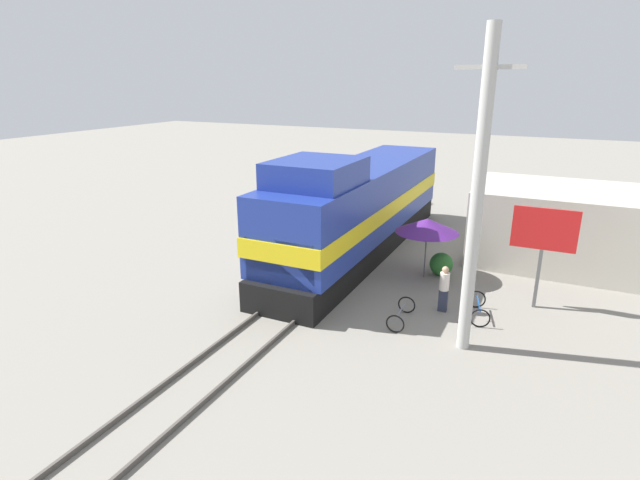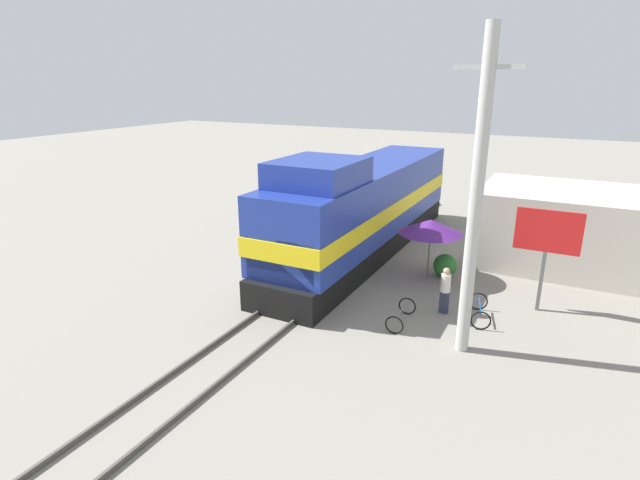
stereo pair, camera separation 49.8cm
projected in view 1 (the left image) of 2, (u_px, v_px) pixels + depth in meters
The scene contains 12 objects.
ground_plane at pixel (323, 281), 20.17m from camera, with size 120.00×120.00×0.00m, color gray.
rail_near at pixel (307, 277), 20.44m from camera, with size 0.08×29.99×0.15m, color #4C4742.
rail_far at pixel (339, 283), 19.85m from camera, with size 0.08×29.99×0.15m, color #4C4742.
locomotive at pixel (358, 209), 22.64m from camera, with size 3.17×15.77×5.01m.
utility_pole at pixel (477, 198), 13.82m from camera, with size 1.80×0.37×9.20m.
vendor_umbrella at pixel (427, 226), 19.96m from camera, with size 2.54×2.54×2.50m.
billboard_sign at pixel (544, 235), 17.09m from camera, with size 2.12×0.12×3.64m.
shrub_cluster at pixel (441, 264), 20.69m from camera, with size 0.96×0.96×0.96m, color #2D722D.
person_bystander at pixel (444, 287), 17.33m from camera, with size 0.34×0.34×1.67m.
bicycle at pixel (478, 308), 17.04m from camera, with size 1.01×1.68×0.66m.
bicycle_spare at pixel (401, 314), 16.69m from camera, with size 0.69×1.62×0.61m.
building_block_distant at pixel (580, 227), 21.65m from camera, with size 8.77×5.45×3.31m, color #B7B2A3.
Camera 1 is at (7.99, -16.87, 7.82)m, focal length 28.00 mm.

